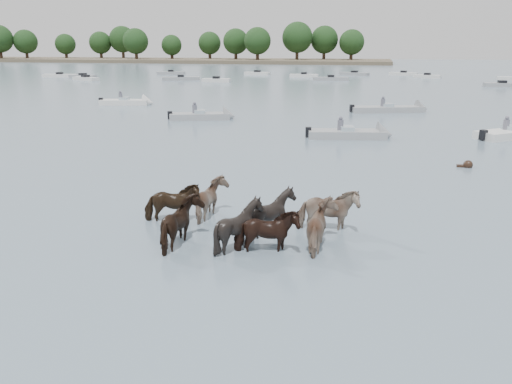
# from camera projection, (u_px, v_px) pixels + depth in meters

# --- Properties ---
(ground) EXTENTS (400.00, 400.00, 0.00)m
(ground) POSITION_uv_depth(u_px,v_px,m) (171.00, 252.00, 14.18)
(ground) COLOR slate
(ground) RESTS_ON ground
(shoreline) EXTENTS (160.00, 30.00, 1.00)m
(shoreline) POSITION_uv_depth(u_px,v_px,m) (144.00, 60.00, 169.39)
(shoreline) COLOR #4C4233
(shoreline) RESTS_ON ground
(pony_herd) EXTENTS (6.99, 4.54, 1.64)m
(pony_herd) POSITION_uv_depth(u_px,v_px,m) (248.00, 219.00, 15.19)
(pony_herd) COLOR black
(pony_herd) RESTS_ON ground
(swimming_pony) EXTENTS (0.72, 0.44, 0.44)m
(swimming_pony) POSITION_uv_depth(u_px,v_px,m) (467.00, 165.00, 23.93)
(swimming_pony) COLOR black
(swimming_pony) RESTS_ON ground
(motorboat_a) EXTENTS (5.24, 3.10, 1.92)m
(motorboat_a) POSITION_uv_depth(u_px,v_px,m) (209.00, 116.00, 39.30)
(motorboat_a) COLOR gray
(motorboat_a) RESTS_ON ground
(motorboat_b) EXTENTS (5.44, 2.54, 1.92)m
(motorboat_b) POSITION_uv_depth(u_px,v_px,m) (359.00, 134.00, 31.42)
(motorboat_b) COLOR gray
(motorboat_b) RESTS_ON ground
(motorboat_c) EXTENTS (6.80, 3.53, 1.92)m
(motorboat_c) POSITION_uv_depth(u_px,v_px,m) (397.00, 109.00, 43.57)
(motorboat_c) COLOR gray
(motorboat_c) RESTS_ON ground
(motorboat_f) EXTENTS (5.27, 2.57, 1.92)m
(motorboat_f) POSITION_uv_depth(u_px,v_px,m) (132.00, 102.00, 48.74)
(motorboat_f) COLOR silver
(motorboat_f) RESTS_ON ground
(distant_flotilla) EXTENTS (101.88, 28.79, 0.93)m
(distant_flotilla) POSITION_uv_depth(u_px,v_px,m) (334.00, 78.00, 83.37)
(distant_flotilla) COLOR silver
(distant_flotilla) RESTS_ON ground
(treeline) EXTENTS (141.98, 24.02, 12.35)m
(treeline) POSITION_uv_depth(u_px,v_px,m) (152.00, 41.00, 167.53)
(treeline) COLOR #382619
(treeline) RESTS_ON ground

